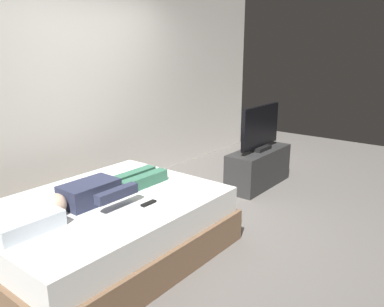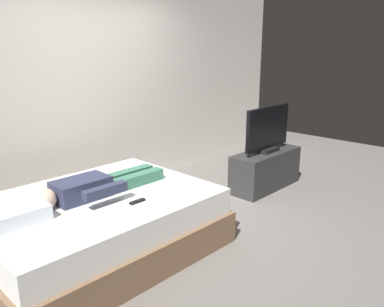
# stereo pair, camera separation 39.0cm
# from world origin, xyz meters

# --- Properties ---
(ground_plane) EXTENTS (10.00, 10.00, 0.00)m
(ground_plane) POSITION_xyz_m (0.00, 0.00, 0.00)
(ground_plane) COLOR slate
(back_wall) EXTENTS (6.40, 0.10, 2.80)m
(back_wall) POSITION_xyz_m (0.40, 1.58, 1.40)
(back_wall) COLOR silver
(back_wall) RESTS_ON ground
(bed) EXTENTS (2.07, 1.56, 0.54)m
(bed) POSITION_xyz_m (-0.86, 0.21, 0.26)
(bed) COLOR brown
(bed) RESTS_ON ground
(pillow) EXTENTS (0.48, 0.34, 0.12)m
(pillow) POSITION_xyz_m (-1.58, 0.21, 0.60)
(pillow) COLOR white
(pillow) RESTS_ON bed
(person) EXTENTS (1.26, 0.46, 0.18)m
(person) POSITION_xyz_m (-0.83, 0.24, 0.62)
(person) COLOR #2D334C
(person) RESTS_ON bed
(remote) EXTENTS (0.15, 0.04, 0.02)m
(remote) POSITION_xyz_m (-0.68, -0.16, 0.55)
(remote) COLOR black
(remote) RESTS_ON bed
(tv_stand) EXTENTS (1.10, 0.40, 0.50)m
(tv_stand) POSITION_xyz_m (1.63, 0.05, 0.25)
(tv_stand) COLOR #2D2D2D
(tv_stand) RESTS_ON ground
(tv) EXTENTS (0.88, 0.20, 0.59)m
(tv) POSITION_xyz_m (1.63, 0.05, 0.78)
(tv) COLOR black
(tv) RESTS_ON tv_stand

